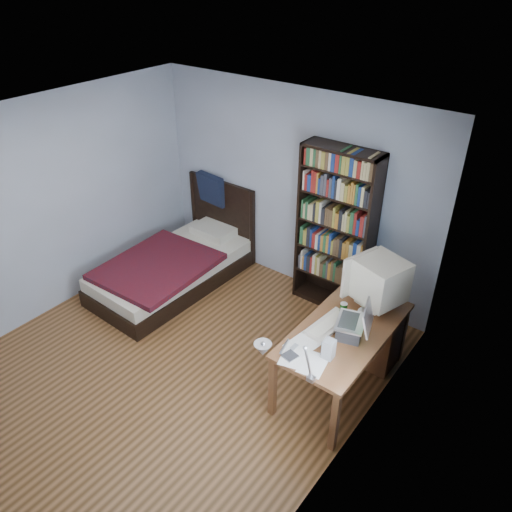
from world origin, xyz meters
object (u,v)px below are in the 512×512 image
(soda_can, at_px, (343,309))
(bed, at_px, (177,264))
(keyboard, at_px, (328,325))
(desk, at_px, (362,332))
(crt_monitor, at_px, (378,280))
(laptop, at_px, (352,327))
(bookshelf, at_px, (335,231))
(desk_lamp, at_px, (271,353))
(speaker, at_px, (329,349))

(soda_can, height_order, bed, bed)
(soda_can, bearing_deg, keyboard, -94.83)
(desk, height_order, crt_monitor, crt_monitor)
(laptop, distance_m, bookshelf, 1.49)
(desk, relative_size, desk_lamp, 2.27)
(crt_monitor, height_order, bookshelf, bookshelf)
(laptop, bearing_deg, bookshelf, 125.88)
(desk_lamp, bearing_deg, bed, 150.03)
(desk, height_order, keyboard, keyboard)
(desk, relative_size, laptop, 3.69)
(desk, relative_size, keyboard, 2.96)
(speaker, bearing_deg, soda_can, 104.45)
(desk_lamp, distance_m, speaker, 0.85)
(keyboard, distance_m, soda_can, 0.25)
(desk, distance_m, keyboard, 0.60)
(crt_monitor, bearing_deg, desk_lamp, -92.96)
(speaker, xyz_separation_m, bed, (-2.67, 0.76, -0.57))
(crt_monitor, relative_size, bed, 0.27)
(keyboard, distance_m, speaker, 0.42)
(desk_lamp, bearing_deg, desk, 88.80)
(desk, distance_m, speaker, 0.94)
(speaker, bearing_deg, laptop, 83.18)
(keyboard, xyz_separation_m, bed, (-2.46, 0.40, -0.49))
(keyboard, bearing_deg, speaker, -53.41)
(laptop, bearing_deg, keyboard, -177.66)
(desk, xyz_separation_m, laptop, (0.09, -0.47, 0.43))
(desk_lamp, xyz_separation_m, speaker, (0.10, 0.72, -0.44))
(keyboard, relative_size, speaker, 2.67)
(speaker, xyz_separation_m, bookshelf, (-0.84, 1.57, 0.18))
(laptop, bearing_deg, speaker, -94.01)
(keyboard, xyz_separation_m, soda_can, (0.02, 0.25, 0.05))
(keyboard, bearing_deg, desk_lamp, -77.83)
(desk_lamp, bearing_deg, speaker, 82.09)
(laptop, relative_size, bookshelf, 0.20)
(crt_monitor, xyz_separation_m, laptop, (0.04, -0.56, -0.19))
(desk, bearing_deg, keyboard, -106.39)
(crt_monitor, bearing_deg, bed, -176.37)
(desk_lamp, xyz_separation_m, keyboard, (-0.11, 1.08, -0.51))
(bed, bearing_deg, soda_can, -3.61)
(bookshelf, bearing_deg, desk, -43.22)
(desk_lamp, bearing_deg, bookshelf, 108.01)
(bed, bearing_deg, speaker, -15.95)
(bookshelf, bearing_deg, desk_lamp, -71.99)
(soda_can, xyz_separation_m, bed, (-2.48, 0.16, -0.54))
(laptop, height_order, keyboard, laptop)
(desk, xyz_separation_m, soda_can, (-0.12, -0.24, 0.38))
(speaker, bearing_deg, keyboard, 117.39)
(desk, relative_size, bed, 0.70)
(crt_monitor, bearing_deg, soda_can, -118.11)
(speaker, height_order, soda_can, speaker)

